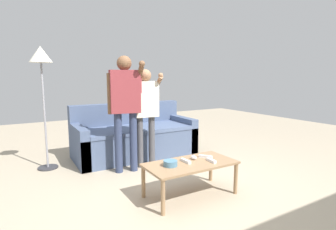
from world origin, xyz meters
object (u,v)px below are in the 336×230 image
(snack_bowl, at_px, (170,163))
(player_center, at_px, (146,106))
(coffee_table, at_px, (190,167))
(game_remote_wand_far, at_px, (186,161))
(game_remote_wand_near, at_px, (205,157))
(floor_lamp, at_px, (41,65))
(couch, at_px, (134,137))
(player_left, at_px, (125,100))
(game_remote_nunchuk, at_px, (194,157))
(game_remote_wand_spare, at_px, (211,160))

(snack_bowl, bearing_deg, player_center, 77.33)
(coffee_table, height_order, game_remote_wand_far, game_remote_wand_far)
(snack_bowl, bearing_deg, game_remote_wand_near, 4.14)
(game_remote_wand_near, bearing_deg, snack_bowl, -175.86)
(snack_bowl, relative_size, floor_lamp, 0.09)
(snack_bowl, xyz_separation_m, game_remote_wand_near, (0.50, 0.04, -0.01))
(couch, distance_m, player_center, 0.87)
(snack_bowl, relative_size, player_left, 0.09)
(game_remote_nunchuk, height_order, game_remote_wand_near, game_remote_nunchuk)
(floor_lamp, height_order, game_remote_wand_spare, floor_lamp)
(player_left, relative_size, player_center, 1.12)
(game_remote_wand_spare, bearing_deg, coffee_table, 157.09)
(game_remote_nunchuk, distance_m, game_remote_wand_spare, 0.21)
(floor_lamp, bearing_deg, game_remote_wand_far, -54.61)
(game_remote_wand_near, relative_size, game_remote_wand_far, 0.95)
(couch, xyz_separation_m, snack_bowl, (-0.33, -1.76, 0.11))
(snack_bowl, relative_size, player_center, 0.11)
(coffee_table, bearing_deg, player_left, 107.20)
(game_remote_wand_spare, bearing_deg, floor_lamp, 128.66)
(game_remote_nunchuk, distance_m, player_center, 1.19)
(player_center, relative_size, game_remote_wand_near, 9.44)
(couch, height_order, snack_bowl, couch)
(floor_lamp, distance_m, player_center, 1.55)
(couch, bearing_deg, game_remote_wand_spare, -85.83)
(player_center, bearing_deg, couch, 82.92)
(game_remote_nunchuk, height_order, player_center, player_center)
(player_center, bearing_deg, game_remote_wand_spare, -80.28)
(game_remote_wand_far, height_order, game_remote_wand_spare, same)
(snack_bowl, height_order, player_center, player_center)
(game_remote_wand_far, bearing_deg, game_remote_wand_near, 3.71)
(snack_bowl, xyz_separation_m, game_remote_wand_far, (0.21, 0.02, -0.01))
(game_remote_wand_far, bearing_deg, game_remote_nunchuk, 16.49)
(game_remote_nunchuk, xyz_separation_m, game_remote_wand_spare, (0.12, -0.17, -0.01))
(couch, xyz_separation_m, game_remote_nunchuk, (0.01, -1.70, 0.10))
(couch, height_order, game_remote_nunchuk, couch)
(floor_lamp, xyz_separation_m, player_left, (0.95, -0.70, -0.47))
(player_center, distance_m, game_remote_wand_spare, 1.36)
(floor_lamp, distance_m, player_left, 1.27)
(player_center, distance_m, game_remote_wand_far, 1.23)
(game_remote_wand_spare, bearing_deg, game_remote_wand_near, 76.97)
(couch, distance_m, game_remote_wand_far, 1.75)
(game_remote_wand_near, bearing_deg, game_remote_wand_spare, -103.03)
(game_remote_wand_spare, bearing_deg, couch, 94.17)
(couch, xyz_separation_m, game_remote_wand_near, (0.17, -1.72, 0.09))
(floor_lamp, xyz_separation_m, player_center, (1.29, -0.63, -0.58))
(snack_bowl, distance_m, game_remote_nunchuk, 0.35)
(player_left, height_order, game_remote_wand_far, player_left)
(couch, xyz_separation_m, game_remote_wand_spare, (0.14, -1.87, 0.09))
(player_center, bearing_deg, game_remote_wand_far, -92.34)
(game_remote_wand_far, bearing_deg, floor_lamp, 125.39)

